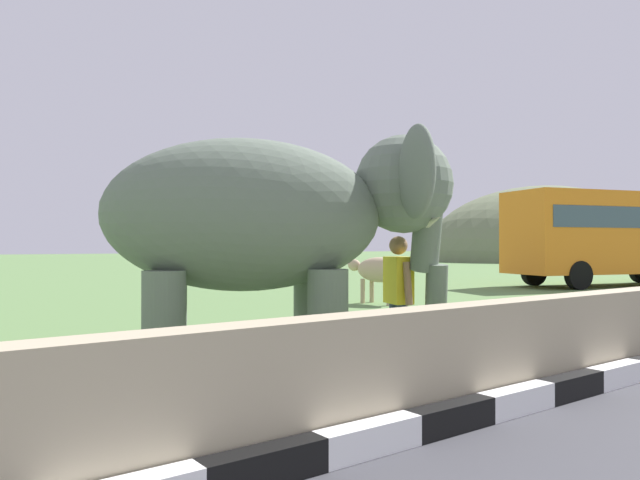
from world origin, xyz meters
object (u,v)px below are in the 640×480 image
object	(u,v)px
elephant	(277,219)
person_handler	(398,295)
bus_orange	(612,231)
cow_near	(379,271)

from	to	relation	value
elephant	person_handler	world-z (taller)	elephant
elephant	bus_orange	world-z (taller)	bus_orange
elephant	cow_near	world-z (taller)	elephant
bus_orange	elephant	bearing A→B (deg)	-162.80
cow_near	bus_orange	bearing A→B (deg)	-0.72
bus_orange	person_handler	bearing A→B (deg)	-160.39
bus_orange	cow_near	bearing A→B (deg)	179.28
bus_orange	cow_near	size ratio (longest dim) A/B	4.56
bus_orange	cow_near	world-z (taller)	bus_orange
elephant	cow_near	distance (m)	9.26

